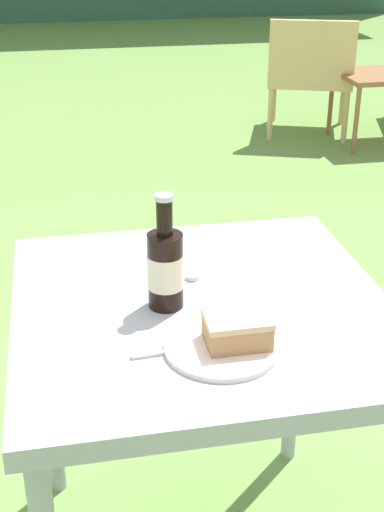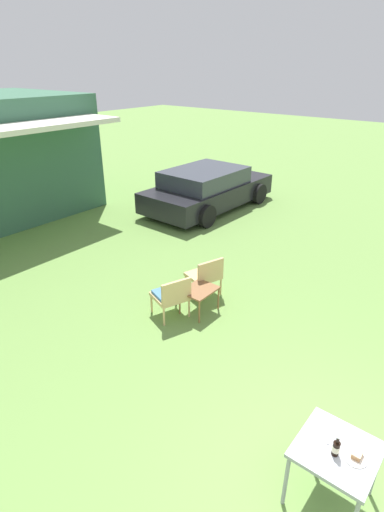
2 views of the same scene
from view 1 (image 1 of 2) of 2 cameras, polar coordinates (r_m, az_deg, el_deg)
The scene contains 6 objects.
wicker_chair_cushioned at distance 4.93m, azimuth 9.47°, elevation 14.47°, with size 0.69×0.68×0.77m.
patio_table at distance 1.42m, azimuth 0.78°, elevation -6.54°, with size 0.72×0.72×0.72m.
cake_on_plate at distance 1.23m, azimuth 3.08°, elevation -6.54°, with size 0.20×0.20×0.06m.
cola_bottle_near at distance 1.33m, azimuth -2.15°, elevation -0.86°, with size 0.07×0.07×0.23m.
fork at distance 1.23m, azimuth -0.52°, elevation -7.48°, with size 0.19×0.02×0.01m.
loose_bottle_cap at distance 1.46m, azimuth -0.14°, elevation -1.70°, with size 0.03×0.03×0.01m.
Camera 1 is at (-0.25, -1.17, 1.41)m, focal length 50.00 mm.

